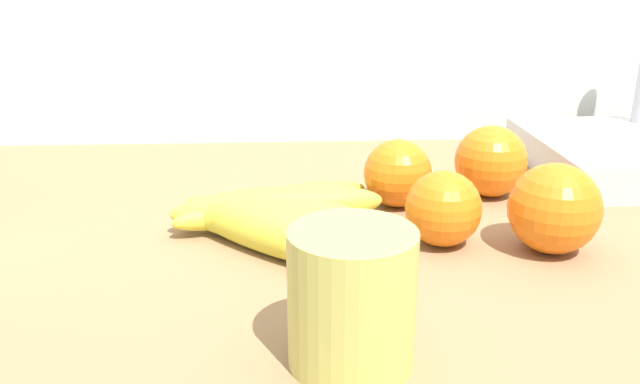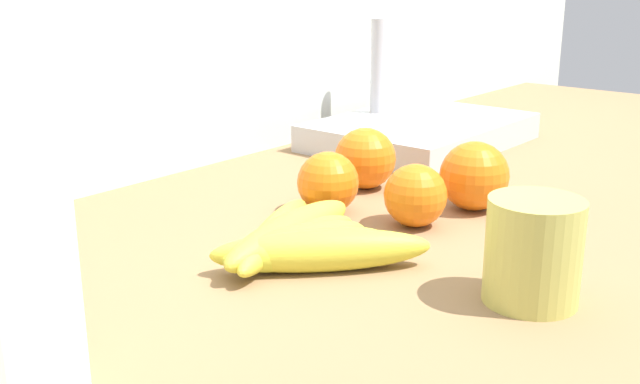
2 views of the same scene
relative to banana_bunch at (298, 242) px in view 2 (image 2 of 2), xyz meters
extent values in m
cube|color=silver|center=(0.30, 0.38, -0.22)|extent=(2.33, 0.06, 1.30)
ellipsoid|color=gold|center=(-0.01, -0.04, 0.00)|extent=(0.19, 0.18, 0.04)
ellipsoid|color=gold|center=(-0.01, -0.02, 0.00)|extent=(0.17, 0.11, 0.04)
ellipsoid|color=gold|center=(-0.01, -0.01, 0.00)|extent=(0.17, 0.09, 0.04)
ellipsoid|color=gold|center=(0.00, 0.01, 0.00)|extent=(0.18, 0.04, 0.04)
ellipsoid|color=gold|center=(0.01, 0.02, 0.00)|extent=(0.22, 0.07, 0.04)
ellipsoid|color=gold|center=(0.01, 0.04, 0.00)|extent=(0.21, 0.13, 0.04)
sphere|color=orange|center=(0.16, -0.03, 0.02)|extent=(0.07, 0.07, 0.07)
sphere|color=orange|center=(0.26, -0.05, 0.02)|extent=(0.08, 0.08, 0.08)
sphere|color=orange|center=(0.14, 0.08, 0.02)|extent=(0.07, 0.07, 0.07)
sphere|color=orange|center=(0.25, 0.10, 0.02)|extent=(0.08, 0.08, 0.08)
cube|color=#B7BABF|center=(0.51, 0.19, 0.00)|extent=(0.35, 0.26, 0.04)
cylinder|color=#B2B2B7|center=(0.51, 0.27, 0.10)|extent=(0.02, 0.02, 0.16)
cylinder|color=#BFBA56|center=(0.06, -0.22, 0.03)|extent=(0.08, 0.08, 0.09)
camera|label=1|loc=(0.02, -0.60, 0.23)|focal=36.78mm
camera|label=2|loc=(-0.53, -0.47, 0.27)|focal=42.59mm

